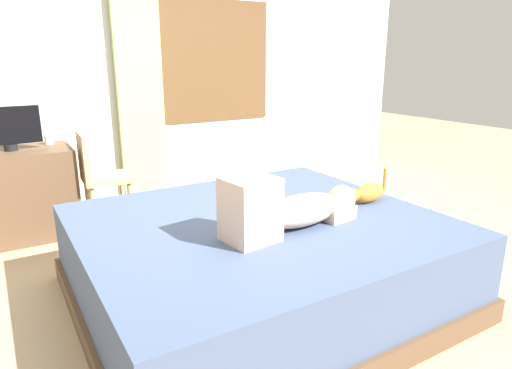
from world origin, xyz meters
The scene contains 10 objects.
ground_plane centered at (0.00, 0.00, 0.00)m, with size 16.00×16.00×0.00m, color tan.
back_wall_with_window centered at (0.02, 2.32, 1.45)m, with size 6.40×0.14×2.90m.
bed centered at (-0.11, 0.04, 0.26)m, with size 2.11×1.89×0.53m.
person_lying centered at (-0.03, -0.17, 0.64)m, with size 0.94×0.37×0.34m.
cat centered at (0.67, -0.06, 0.60)m, with size 0.36×0.13×0.21m.
desk centered at (-1.30, 1.92, 0.37)m, with size 0.90×0.56×0.74m.
tv_monitor centered at (-1.29, 1.92, 0.92)m, with size 0.48×0.10×0.35m.
cup centered at (-0.99, 2.06, 0.78)m, with size 0.08×0.08×0.08m, color white.
chair_by_desk centered at (-0.68, 1.73, 0.51)m, with size 0.40×0.40×0.86m.
curtain_left centered at (-0.12, 2.20, 1.26)m, with size 0.44×0.06×2.51m, color #ADCC75.
Camera 1 is at (-1.41, -2.09, 1.46)m, focal length 31.25 mm.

